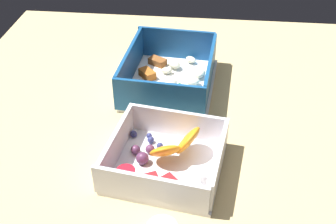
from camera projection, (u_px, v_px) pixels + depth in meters
table_surface at (166, 121)px, 71.69cm from camera, size 80.00×80.00×2.00cm
pasta_container at (169, 75)px, 77.59cm from camera, size 20.91×16.95×6.83cm
fruit_bowl at (167, 160)px, 59.90cm from camera, size 16.90×17.68×5.82cm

